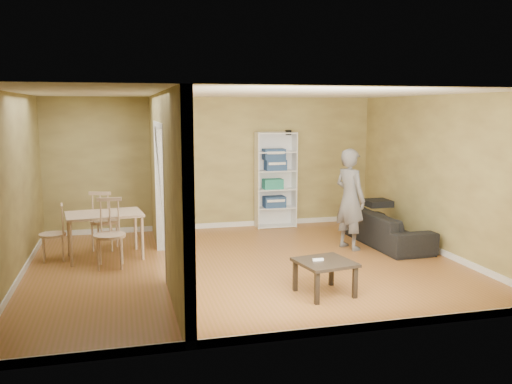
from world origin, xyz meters
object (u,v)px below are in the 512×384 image
chair_near (109,233)px  person (350,190)px  coffee_table (325,266)px  chair_far (104,220)px  bookshelf (275,180)px  chair_left (52,233)px  sofa (387,223)px  dining_table (104,218)px

chair_near → person: bearing=5.6°
coffee_table → chair_far: 4.14m
bookshelf → coffee_table: bearing=-97.2°
person → chair_near: bearing=71.3°
chair_left → chair_near: size_ratio=0.86×
bookshelf → chair_far: bookshelf is taller
bookshelf → sofa: bearing=-52.3°
coffee_table → dining_table: bearing=138.0°
sofa → chair_near: bearing=91.2°
chair_near → chair_left: bearing=149.3°
person → chair_left: (-4.83, 0.42, -0.56)m
sofa → dining_table: sofa is taller
sofa → person: person is taller
bookshelf → chair_left: 4.43m
bookshelf → chair_near: 3.92m
sofa → bookshelf: bearing=35.8°
chair_left → chair_far: 0.94m
person → chair_left: 4.88m
person → coffee_table: 2.52m
sofa → coffee_table: bearing=135.3°
person → bookshelf: (-0.74, 2.04, -0.05)m
person → coffee_table: person is taller
sofa → chair_left: size_ratio=2.23×
bookshelf → dining_table: 3.69m
coffee_table → chair_near: (-2.70, 1.92, 0.15)m
coffee_table → sofa: bearing=47.2°
sofa → chair_far: bearing=77.9°
chair_left → chair_near: bearing=50.4°
person → chair_left: person is taller
chair_far → dining_table: bearing=107.3°
bookshelf → coffee_table: size_ratio=2.87×
coffee_table → chair_near: chair_near is taller
sofa → chair_near: chair_near is taller
person → coffee_table: bearing=127.8°
bookshelf → chair_far: 3.52m
sofa → chair_far: 4.90m
sofa → person: 0.99m
person → dining_table: size_ratio=1.72×
bookshelf → chair_far: size_ratio=1.87×
bookshelf → coffee_table: (-0.52, -4.13, -0.58)m
sofa → chair_left: bearing=84.7°
dining_table → bookshelf: bearing=26.2°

